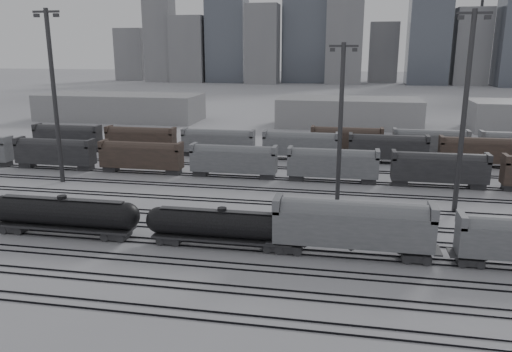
% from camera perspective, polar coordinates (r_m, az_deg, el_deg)
% --- Properties ---
extents(ground, '(900.00, 900.00, 0.00)m').
position_cam_1_polar(ground, '(55.67, -1.01, -8.68)').
color(ground, '#B9B9BE').
rests_on(ground, ground).
extents(tracks, '(220.00, 71.50, 0.16)m').
position_cam_1_polar(tracks, '(71.81, 1.82, -3.23)').
color(tracks, black).
rests_on(tracks, ground).
extents(tank_car_a, '(19.15, 3.19, 4.73)m').
position_cam_1_polar(tank_car_a, '(63.77, -21.13, -4.01)').
color(tank_car_a, '#232326').
rests_on(tank_car_a, ground).
extents(tank_car_b, '(17.94, 2.99, 4.43)m').
position_cam_1_polar(tank_car_b, '(56.28, -3.87, -5.64)').
color(tank_car_b, '#232326').
rests_on(tank_car_b, ground).
extents(hopper_car_a, '(16.89, 3.36, 6.04)m').
position_cam_1_polar(hopper_car_a, '(54.25, 10.96, -5.35)').
color(hopper_car_a, '#232326').
rests_on(hopper_car_a, ground).
extents(light_mast_b, '(4.46, 0.71, 27.87)m').
position_cam_1_polar(light_mast_b, '(87.76, -22.08, 8.77)').
color(light_mast_b, '#343436').
rests_on(light_mast_b, ground).
extents(light_mast_c, '(3.61, 0.58, 22.54)m').
position_cam_1_polar(light_mast_c, '(65.12, 9.61, 5.49)').
color(light_mast_c, '#343436').
rests_on(light_mast_c, ground).
extents(light_mast_d, '(4.26, 0.68, 26.65)m').
position_cam_1_polar(light_mast_d, '(71.65, 22.75, 7.14)').
color(light_mast_d, '#343436').
rests_on(light_mast_d, ground).
extents(bg_string_near, '(151.00, 3.00, 5.60)m').
position_cam_1_polar(bg_string_near, '(84.34, 8.75, 1.20)').
color(bg_string_near, slate).
rests_on(bg_string_near, ground).
extents(bg_string_mid, '(151.00, 3.00, 5.60)m').
position_cam_1_polar(bg_string_mid, '(100.25, 14.83, 2.99)').
color(bg_string_mid, '#232326').
rests_on(bg_string_mid, ground).
extents(bg_string_far, '(66.00, 3.00, 5.60)m').
position_cam_1_polar(bg_string_far, '(110.70, 23.63, 3.30)').
color(bg_string_far, '#4A372F').
rests_on(bg_string_far, ground).
extents(warehouse_left, '(50.00, 18.00, 8.00)m').
position_cam_1_polar(warehouse_left, '(162.30, -15.25, 7.61)').
color(warehouse_left, gray).
rests_on(warehouse_left, ground).
extents(warehouse_mid, '(40.00, 18.00, 8.00)m').
position_cam_1_polar(warehouse_mid, '(146.22, 10.51, 7.17)').
color(warehouse_mid, gray).
rests_on(warehouse_mid, ground).
extents(skyline, '(316.00, 22.40, 95.00)m').
position_cam_1_polar(skyline, '(330.38, 11.20, 16.39)').
color(skyline, gray).
rests_on(skyline, ground).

